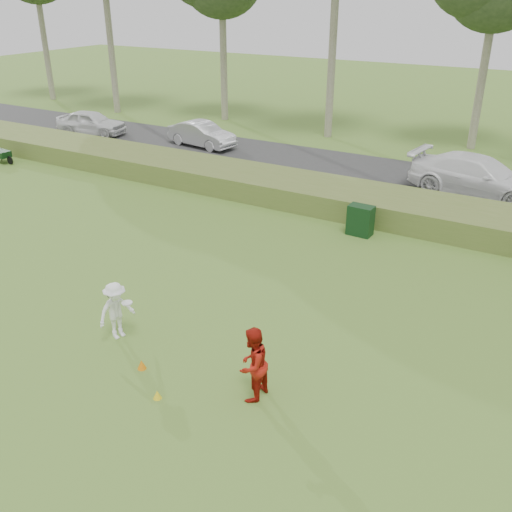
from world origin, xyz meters
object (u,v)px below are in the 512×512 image
Objects in this scene: car_mid at (202,134)px; car_right at (478,176)px; player_white at (116,311)px; player_red at (253,364)px; utility_cabinet at (360,220)px; car_left at (91,122)px; cone_orange at (142,364)px; cone_yellow at (157,395)px.

car_right is (14.91, -0.92, 0.16)m from car_mid.
player_white reaches higher than car_mid.
player_white is at bearing 167.91° from car_right.
car_right is (1.61, 16.21, 0.02)m from player_red.
player_white is 1.40× the size of utility_cabinet.
car_mid is (7.40, 0.99, -0.04)m from car_left.
car_left is 1.02× the size of car_mid.
utility_cabinet is at bearing -113.20° from car_mid.
player_white is 0.37× the size of car_left.
car_right is at bearing -4.13° from player_white.
car_mid is at bearing 94.49° from car_right.
utility_cabinet is at bearing -120.24° from car_left.
cone_orange is 0.21× the size of utility_cabinet.
car_left is at bearing 62.23° from player_white.
car_right is (3.40, 17.30, 0.79)m from cone_yellow.
cone_orange is 24.40m from car_left.
car_left is at bearing 137.22° from cone_orange.
player_red reaches higher than car_left.
cone_orange is at bearing -78.90° from player_red.
cone_orange is 20.47m from car_mid.
utility_cabinet is (0.57, 10.89, 0.45)m from cone_yellow.
car_left is at bearing 164.18° from utility_cabinet.
car_left is (-17.90, 16.57, 0.65)m from cone_orange.
car_right is at bearing 78.87° from cone_yellow.
player_white is at bearing -143.50° from car_mid.
car_right is (22.31, 0.07, 0.13)m from car_left.
car_mid reaches higher than utility_cabinet.
car_left is at bearing 98.21° from car_right.
car_left is (-19.48, 6.34, 0.22)m from utility_cabinet.
car_right is (5.81, 15.87, 0.12)m from player_white.
cone_yellow is 10.91m from utility_cabinet.
cone_yellow is at bearing -104.69° from player_white.
utility_cabinet is at bearing -1.51° from player_white.
cone_orange is 17.23m from car_right.
player_red is at bearing -177.64° from car_right.
car_left reaches higher than car_mid.
car_right is at bearing 176.77° from player_red.
player_white is 16.90m from car_right.
utility_cabinet is at bearing 86.99° from cone_yellow.
car_left is (-20.70, 16.14, -0.10)m from player_red.
utility_cabinet reaches higher than cone_yellow.
cone_yellow is at bearing -139.68° from car_mid.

